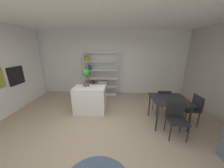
% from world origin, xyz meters
% --- Properties ---
extents(ground_plane, '(10.09, 10.09, 0.00)m').
position_xyz_m(ground_plane, '(0.00, 0.00, 0.00)').
color(ground_plane, tan).
extents(ceiling_slab, '(7.33, 5.75, 0.06)m').
position_xyz_m(ceiling_slab, '(0.00, 0.00, 2.87)').
color(ceiling_slab, white).
rests_on(ceiling_slab, ground_plane).
extents(back_partition, '(7.33, 0.06, 2.84)m').
position_xyz_m(back_partition, '(0.00, 2.85, 1.42)').
color(back_partition, silver).
rests_on(back_partition, ground_plane).
extents(built_in_oven, '(0.06, 0.61, 0.61)m').
position_xyz_m(built_in_oven, '(-2.95, 1.14, 1.20)').
color(built_in_oven, black).
rests_on(built_in_oven, ground_plane).
extents(kitchen_island, '(1.02, 0.62, 0.88)m').
position_xyz_m(kitchen_island, '(-0.40, 0.95, 0.44)').
color(kitchen_island, white).
rests_on(kitchen_island, ground_plane).
extents(potted_plant_on_island, '(0.24, 0.24, 0.56)m').
position_xyz_m(potted_plant_on_island, '(-0.52, 1.06, 1.24)').
color(potted_plant_on_island, '#4C4C51').
rests_on(potted_plant_on_island, kitchen_island).
extents(open_bookshelf, '(1.46, 0.33, 1.95)m').
position_xyz_m(open_bookshelf, '(-0.29, 2.53, 0.89)').
color(open_bookshelf, white).
rests_on(open_bookshelf, ground_plane).
extents(dining_table, '(0.94, 0.87, 0.77)m').
position_xyz_m(dining_table, '(1.94, 0.40, 0.68)').
color(dining_table, '#232328').
rests_on(dining_table, ground_plane).
extents(dining_chair_near, '(0.47, 0.46, 0.89)m').
position_xyz_m(dining_chair_near, '(1.95, -0.06, 0.53)').
color(dining_chair_near, '#232328').
rests_on(dining_chair_near, ground_plane).
extents(dining_chair_far, '(0.42, 0.42, 0.85)m').
position_xyz_m(dining_chair_far, '(1.94, 0.87, 0.51)').
color(dining_chair_far, '#232328').
rests_on(dining_chair_far, ground_plane).
extents(dining_chair_window_side, '(0.42, 0.42, 0.86)m').
position_xyz_m(dining_chair_window_side, '(2.62, 0.40, 0.52)').
color(dining_chair_window_side, '#232328').
rests_on(dining_chair_window_side, ground_plane).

